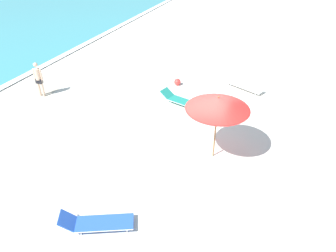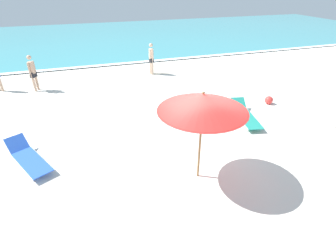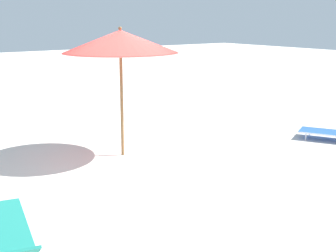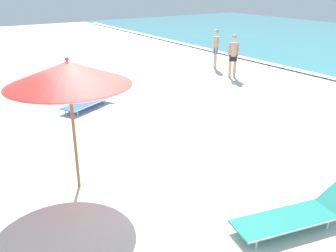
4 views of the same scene
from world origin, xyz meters
name	(u,v)px [view 2 (image 2 of 4)]	position (x,y,z in m)	size (l,w,h in m)	color
ground_plane	(196,160)	(0.00, 0.01, -0.08)	(60.00, 60.00, 0.16)	silver
ocean_water	(111,37)	(0.00, 20.43, 0.03)	(60.00, 19.26, 0.07)	teal
beach_umbrella	(203,103)	(-0.30, -0.79, 2.27)	(2.26, 2.26, 2.56)	olive
sun_lounger_under_umbrella	(28,158)	(-4.90, 1.31, 0.21)	(1.51, 2.14, 0.55)	blue
sun_lounger_near_water_left	(245,115)	(2.87, 1.76, 0.21)	(1.05, 2.29, 0.50)	#1E8475
beachgoer_shoreline_child	(151,57)	(0.84, 8.47, 1.00)	(0.27, 0.44, 1.76)	beige
beachgoer_strolling_adult	(32,71)	(-5.30, 7.71, 1.00)	(0.31, 0.39, 1.76)	tan
beach_ball	(269,100)	(4.70, 2.75, 0.18)	(0.35, 0.35, 0.35)	red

